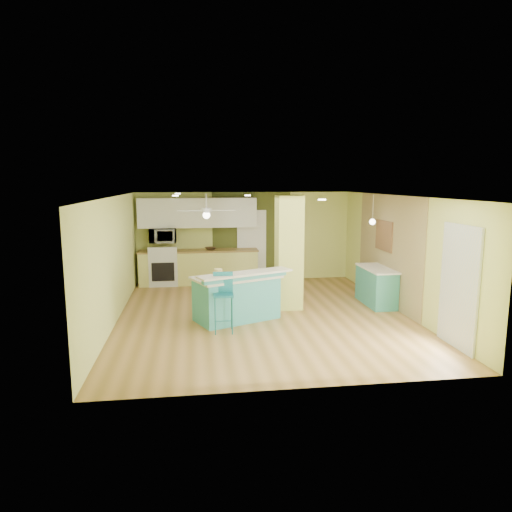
# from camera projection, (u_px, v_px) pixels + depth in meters

# --- Properties ---
(floor) EXTENTS (6.00, 7.00, 0.01)m
(floor) POSITION_uv_depth(u_px,v_px,m) (263.00, 315.00, 9.66)
(floor) COLOR olive
(floor) RESTS_ON ground
(ceiling) EXTENTS (6.00, 7.00, 0.01)m
(ceiling) POSITION_uv_depth(u_px,v_px,m) (263.00, 196.00, 9.25)
(ceiling) COLOR white
(ceiling) RESTS_ON wall_back
(wall_back) EXTENTS (6.00, 0.01, 2.50)m
(wall_back) POSITION_uv_depth(u_px,v_px,m) (244.00, 237.00, 12.88)
(wall_back) COLOR #D5DE77
(wall_back) RESTS_ON floor
(wall_front) EXTENTS (6.00, 0.01, 2.50)m
(wall_front) POSITION_uv_depth(u_px,v_px,m) (303.00, 300.00, 6.03)
(wall_front) COLOR #D5DE77
(wall_front) RESTS_ON floor
(wall_left) EXTENTS (0.01, 7.00, 2.50)m
(wall_left) POSITION_uv_depth(u_px,v_px,m) (114.00, 260.00, 9.05)
(wall_left) COLOR #D5DE77
(wall_left) RESTS_ON floor
(wall_right) EXTENTS (0.01, 7.00, 2.50)m
(wall_right) POSITION_uv_depth(u_px,v_px,m) (400.00, 254.00, 9.86)
(wall_right) COLOR #D5DE77
(wall_right) RESTS_ON floor
(wood_panel) EXTENTS (0.02, 3.40, 2.50)m
(wood_panel) POSITION_uv_depth(u_px,v_px,m) (388.00, 250.00, 10.44)
(wood_panel) COLOR #907B52
(wood_panel) RESTS_ON floor
(olive_accent) EXTENTS (2.20, 0.02, 2.50)m
(olive_accent) POSITION_uv_depth(u_px,v_px,m) (252.00, 237.00, 12.89)
(olive_accent) COLOR #444B1E
(olive_accent) RESTS_ON floor
(interior_door) EXTENTS (0.82, 0.05, 2.00)m
(interior_door) POSITION_uv_depth(u_px,v_px,m) (252.00, 245.00, 12.91)
(interior_door) COLOR white
(interior_door) RESTS_ON floor
(french_door) EXTENTS (0.04, 1.08, 2.10)m
(french_door) POSITION_uv_depth(u_px,v_px,m) (459.00, 287.00, 7.64)
(french_door) COLOR silver
(french_door) RESTS_ON floor
(column) EXTENTS (0.55, 0.55, 2.50)m
(column) POSITION_uv_depth(u_px,v_px,m) (289.00, 252.00, 10.03)
(column) COLOR #BFC65C
(column) RESTS_ON floor
(kitchen_run) EXTENTS (3.25, 0.63, 0.94)m
(kitchen_run) POSITION_uv_depth(u_px,v_px,m) (199.00, 267.00, 12.54)
(kitchen_run) COLOR #D8D871
(kitchen_run) RESTS_ON floor
(stove) EXTENTS (0.76, 0.66, 1.08)m
(stove) POSITION_uv_depth(u_px,v_px,m) (164.00, 268.00, 12.40)
(stove) COLOR silver
(stove) RESTS_ON floor
(upper_cabinets) EXTENTS (3.20, 0.34, 0.80)m
(upper_cabinets) POSITION_uv_depth(u_px,v_px,m) (198.00, 213.00, 12.41)
(upper_cabinets) COLOR white
(upper_cabinets) RESTS_ON wall_back
(microwave) EXTENTS (0.70, 0.48, 0.39)m
(microwave) POSITION_uv_depth(u_px,v_px,m) (163.00, 236.00, 12.27)
(microwave) COLOR silver
(microwave) RESTS_ON wall_back
(ceiling_fan) EXTENTS (1.41, 1.41, 0.61)m
(ceiling_fan) POSITION_uv_depth(u_px,v_px,m) (206.00, 211.00, 11.13)
(ceiling_fan) COLOR white
(ceiling_fan) RESTS_ON ceiling
(pendant_lamp) EXTENTS (0.14, 0.14, 0.69)m
(pendant_lamp) POSITION_uv_depth(u_px,v_px,m) (372.00, 222.00, 10.44)
(pendant_lamp) COLOR white
(pendant_lamp) RESTS_ON ceiling
(wall_decor) EXTENTS (0.03, 0.90, 0.70)m
(wall_decor) POSITION_uv_depth(u_px,v_px,m) (384.00, 236.00, 10.59)
(wall_decor) COLOR brown
(wall_decor) RESTS_ON wood_panel
(peninsula) EXTENTS (2.10, 1.68, 1.04)m
(peninsula) POSITION_uv_depth(u_px,v_px,m) (237.00, 297.00, 9.27)
(peninsula) COLOR teal
(peninsula) RESTS_ON floor
(bar_stool) EXTENTS (0.39, 0.39, 1.12)m
(bar_stool) POSITION_uv_depth(u_px,v_px,m) (223.00, 292.00, 8.52)
(bar_stool) COLOR teal
(bar_stool) RESTS_ON floor
(side_counter) EXTENTS (0.56, 1.33, 0.85)m
(side_counter) POSITION_uv_depth(u_px,v_px,m) (376.00, 286.00, 10.44)
(side_counter) COLOR teal
(side_counter) RESTS_ON floor
(fruit_bowl) EXTENTS (0.37, 0.37, 0.07)m
(fruit_bowl) POSITION_uv_depth(u_px,v_px,m) (210.00, 249.00, 12.47)
(fruit_bowl) COLOR #392817
(fruit_bowl) RESTS_ON kitchen_run
(canister) EXTENTS (0.17, 0.17, 0.15)m
(canister) POSITION_uv_depth(u_px,v_px,m) (218.00, 272.00, 9.21)
(canister) COLOR yellow
(canister) RESTS_ON peninsula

